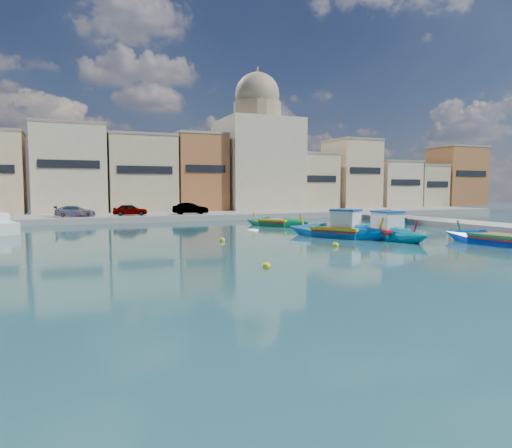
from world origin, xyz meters
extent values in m
plane|color=#173A45|center=(0.00, 0.00, 0.00)|extent=(160.00, 160.00, 0.00)
cube|color=gray|center=(0.00, 32.00, 0.30)|extent=(80.00, 8.00, 0.60)
cube|color=#BFB18F|center=(-13.86, 39.12, 5.55)|extent=(7.88, 6.24, 9.89)
cube|color=gray|center=(-13.86, 39.12, 10.64)|extent=(8.04, 6.37, 0.30)
cube|color=black|center=(-13.86, 35.95, 6.04)|extent=(6.30, 0.10, 0.90)
cube|color=tan|center=(-5.74, 39.72, 5.09)|extent=(7.88, 7.44, 8.99)
cube|color=gray|center=(-5.74, 39.72, 9.74)|extent=(8.04, 7.59, 0.30)
cube|color=black|center=(-5.74, 35.95, 5.54)|extent=(6.30, 0.10, 0.90)
cube|color=#A66134|center=(1.54, 39.07, 5.31)|extent=(6.17, 6.13, 9.43)
cube|color=gray|center=(1.54, 39.07, 10.18)|extent=(6.29, 6.26, 0.30)
cube|color=black|center=(1.54, 35.95, 5.78)|extent=(4.93, 0.10, 0.90)
cube|color=tan|center=(9.05, 39.85, 3.63)|extent=(7.31, 7.69, 6.05)
cube|color=gray|center=(9.05, 39.85, 6.80)|extent=(7.46, 7.85, 0.30)
cube|color=black|center=(9.05, 35.95, 3.93)|extent=(5.85, 0.10, 0.90)
cube|color=tan|center=(17.02, 39.65, 4.31)|extent=(7.54, 7.30, 7.41)
cube|color=gray|center=(17.02, 39.65, 8.16)|extent=(7.69, 7.45, 0.30)
cube|color=black|center=(17.02, 35.95, 4.68)|extent=(6.03, 0.10, 0.90)
cube|color=tan|center=(24.93, 39.49, 5.42)|extent=(6.36, 6.97, 9.63)
cube|color=gray|center=(24.93, 39.49, 10.38)|extent=(6.48, 7.11, 0.30)
cube|color=black|center=(24.93, 35.95, 5.90)|extent=(5.09, 0.10, 0.90)
cube|color=#BFB18F|center=(32.15, 39.35, 3.93)|extent=(6.63, 6.70, 6.65)
cube|color=gray|center=(32.15, 39.35, 7.40)|extent=(6.76, 6.83, 0.30)
cube|color=black|center=(32.15, 35.95, 4.26)|extent=(5.30, 0.10, 0.90)
cube|color=tan|center=(38.26, 39.75, 3.70)|extent=(5.08, 7.51, 6.20)
cube|color=gray|center=(38.26, 39.75, 6.95)|extent=(5.18, 7.66, 0.30)
cube|color=black|center=(38.26, 35.95, 4.01)|extent=(4.06, 0.10, 0.90)
cube|color=#A66134|center=(45.15, 39.00, 5.27)|extent=(7.79, 6.00, 9.33)
cube|color=gray|center=(45.15, 39.00, 10.08)|extent=(7.95, 6.12, 0.30)
cube|color=black|center=(45.15, 35.95, 5.73)|extent=(6.23, 0.10, 0.90)
cube|color=#BFB18F|center=(10.00, 40.00, 6.60)|extent=(10.00, 10.00, 12.00)
cylinder|color=#9E8466|center=(10.00, 40.00, 13.80)|extent=(6.40, 6.40, 2.40)
sphere|color=#9E8466|center=(10.00, 40.00, 15.99)|extent=(6.00, 6.00, 6.00)
cylinder|color=#9E8466|center=(10.00, 40.00, 18.90)|extent=(0.30, 0.30, 1.60)
imported|color=#4C1919|center=(-8.22, 30.50, 1.19)|extent=(3.66, 1.99, 1.18)
imported|color=#4C1919|center=(-1.87, 30.50, 1.22)|extent=(3.86, 1.55, 1.25)
imported|color=#4C1919|center=(-13.51, 30.50, 1.15)|extent=(3.90, 1.78, 1.11)
cube|color=#0081A3|center=(5.79, 7.67, 0.20)|extent=(2.02, 3.57, 1.00)
cone|color=#0081A3|center=(5.82, 10.61, 0.25)|extent=(2.02, 3.28, 2.55)
cone|color=#0081A3|center=(5.77, 4.73, 0.25)|extent=(2.02, 3.28, 2.55)
cube|color=red|center=(5.79, 7.67, 0.62)|extent=(2.10, 3.77, 0.18)
cube|color=red|center=(5.79, 7.67, 0.44)|extent=(2.12, 3.64, 0.10)
cube|color=olive|center=(5.79, 7.67, 0.70)|extent=(1.72, 3.25, 0.06)
cylinder|color=red|center=(5.82, 10.90, 0.90)|extent=(0.14, 0.47, 1.08)
cylinder|color=red|center=(5.76, 4.44, 0.90)|extent=(0.14, 0.47, 1.08)
cube|color=white|center=(5.79, 7.15, 1.24)|extent=(1.41, 1.82, 1.09)
cube|color=#0F47A5|center=(5.79, 7.15, 1.85)|extent=(1.49, 1.95, 0.12)
cube|color=#0052AA|center=(3.34, 9.24, 0.21)|extent=(3.46, 3.89, 1.03)
cone|color=#0052AA|center=(1.95, 11.59, 0.26)|extent=(3.34, 3.69, 2.58)
cone|color=#0052AA|center=(4.73, 6.90, 0.26)|extent=(3.34, 3.69, 2.58)
cube|color=yellow|center=(3.34, 9.24, 0.64)|extent=(3.62, 4.09, 0.19)
cube|color=red|center=(3.34, 9.24, 0.45)|extent=(3.58, 3.99, 0.10)
cube|color=olive|center=(3.34, 9.24, 0.72)|extent=(3.04, 3.47, 0.06)
cylinder|color=yellow|center=(1.81, 11.82, 0.93)|extent=(0.37, 0.49, 1.13)
cylinder|color=yellow|center=(4.87, 6.67, 0.93)|extent=(0.37, 0.49, 1.13)
cube|color=white|center=(3.58, 8.83, 1.29)|extent=(2.10, 2.18, 1.14)
cube|color=#0F47A5|center=(3.58, 8.83, 1.92)|extent=(2.23, 2.33, 0.12)
cube|color=#005297|center=(15.00, 17.63, 0.18)|extent=(3.12, 3.54, 0.92)
cone|color=#005297|center=(16.27, 19.78, 0.23)|extent=(3.01, 3.35, 2.31)
cone|color=#005297|center=(13.73, 15.47, 0.23)|extent=(3.01, 3.35, 2.31)
cube|color=red|center=(15.00, 17.63, 0.57)|extent=(3.27, 3.72, 0.17)
cube|color=#197F33|center=(15.00, 17.63, 0.40)|extent=(3.23, 3.63, 0.09)
cube|color=olive|center=(15.00, 17.63, 0.64)|extent=(2.74, 3.16, 0.06)
cylinder|color=red|center=(16.40, 19.99, 0.83)|extent=(0.33, 0.44, 1.00)
cylinder|color=red|center=(13.60, 15.26, 0.83)|extent=(0.33, 0.44, 1.00)
cube|color=#0A6E3C|center=(3.27, 19.45, 0.18)|extent=(2.93, 3.19, 0.88)
cone|color=#0A6E3C|center=(2.07, 21.29, 0.22)|extent=(2.84, 3.05, 2.17)
cone|color=#0A6E3C|center=(4.47, 17.61, 0.22)|extent=(2.84, 3.05, 2.17)
cube|color=yellow|center=(3.27, 19.45, 0.55)|extent=(3.06, 3.35, 0.16)
cube|color=red|center=(3.27, 19.45, 0.39)|extent=(3.03, 3.28, 0.09)
cube|color=olive|center=(3.27, 19.45, 0.62)|extent=(2.57, 2.84, 0.05)
cylinder|color=yellow|center=(1.95, 21.47, 0.79)|extent=(0.33, 0.42, 0.96)
cylinder|color=yellow|center=(4.59, 17.42, 0.79)|extent=(0.33, 0.42, 0.96)
cube|color=#002BAD|center=(9.89, 1.70, 0.18)|extent=(2.20, 3.33, 0.92)
cone|color=#002BAD|center=(9.58, 4.27, 0.23)|extent=(2.17, 3.08, 2.33)
cube|color=#197D2E|center=(9.89, 1.70, 0.57)|extent=(2.29, 3.50, 0.17)
cube|color=red|center=(9.89, 1.70, 0.40)|extent=(2.29, 3.39, 0.09)
cube|color=olive|center=(9.89, 1.70, 0.64)|extent=(1.89, 3.01, 0.06)
cylinder|color=#197D2E|center=(9.55, 4.52, 0.83)|extent=(0.18, 0.45, 1.00)
sphere|color=yellow|center=(-6.37, -0.09, 0.08)|extent=(0.36, 0.36, 0.36)
sphere|color=yellow|center=(0.35, 5.00, 0.08)|extent=(0.36, 0.36, 0.36)
sphere|color=yellow|center=(6.15, 19.69, 0.08)|extent=(0.36, 0.36, 0.36)
sphere|color=yellow|center=(-5.03, 10.02, 0.08)|extent=(0.36, 0.36, 0.36)
sphere|color=yellow|center=(11.65, 4.78, 0.08)|extent=(0.36, 0.36, 0.36)
camera|label=1|loc=(-14.28, -17.88, 3.45)|focal=32.00mm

